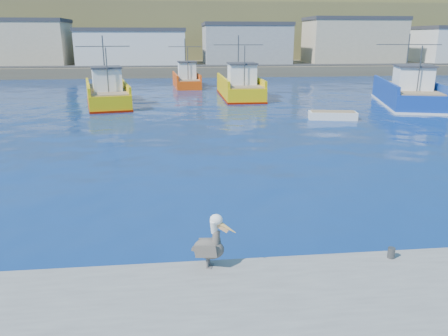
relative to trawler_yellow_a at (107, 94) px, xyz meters
name	(u,v)px	position (x,y,z in m)	size (l,w,h in m)	color
ground	(260,228)	(9.37, -29.69, -1.03)	(260.00, 260.00, 0.00)	navy
dock_bollards	(306,257)	(9.97, -33.09, -0.38)	(36.20, 0.20, 0.30)	#4C4C4C
far_shore	(184,26)	(9.37, 79.51, 7.95)	(200.00, 81.00, 24.00)	brown
trawler_yellow_a	(107,94)	(0.00, 0.00, 0.00)	(5.84, 11.62, 6.49)	#DDB50A
trawler_yellow_b	(240,87)	(13.51, 3.99, 0.02)	(5.42, 11.43, 6.53)	#DDB50A
trawler_blue	(407,93)	(28.64, -3.38, 0.07)	(7.49, 13.13, 6.66)	navy
boat_orange	(187,79)	(8.02, 14.39, -0.01)	(4.26, 8.31, 6.06)	#D6420B
skiff_mid	(333,116)	(18.95, -10.03, -0.77)	(3.90, 1.97, 0.81)	silver
pelican	(210,244)	(7.39, -33.02, 0.11)	(1.20, 0.74, 1.51)	#595451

